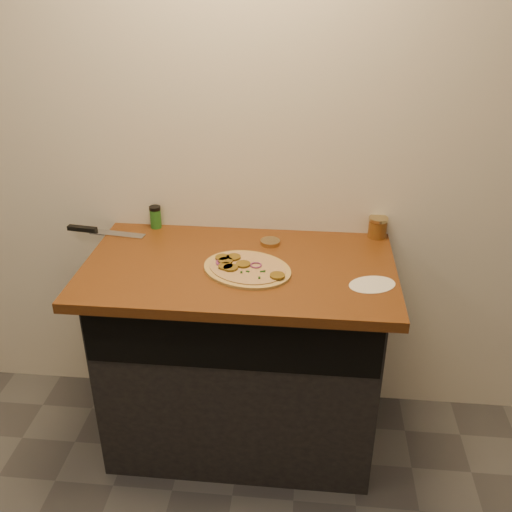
# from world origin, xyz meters

# --- Properties ---
(room_shell) EXTENTS (4.02, 3.52, 2.71)m
(room_shell) POSITION_xyz_m (0.00, 0.00, 1.70)
(room_shell) COLOR silver
(room_shell) RESTS_ON ground
(cabinet) EXTENTS (1.10, 0.60, 0.86)m
(cabinet) POSITION_xyz_m (0.00, 1.45, 0.43)
(cabinet) COLOR black
(cabinet) RESTS_ON ground
(countertop) EXTENTS (1.20, 0.70, 0.04)m
(countertop) POSITION_xyz_m (0.00, 1.42, 0.88)
(countertop) COLOR brown
(countertop) RESTS_ON cabinet
(pizza) EXTENTS (0.45, 0.45, 0.02)m
(pizza) POSITION_xyz_m (0.03, 1.37, 0.91)
(pizza) COLOR tan
(pizza) RESTS_ON countertop
(chefs_knife) EXTENTS (0.35, 0.08, 0.02)m
(chefs_knife) POSITION_xyz_m (-0.64, 1.64, 0.91)
(chefs_knife) COLOR #B7BAC1
(chefs_knife) RESTS_ON countertop
(mason_jar_lid) EXTENTS (0.09, 0.09, 0.02)m
(mason_jar_lid) POSITION_xyz_m (0.11, 1.60, 0.91)
(mason_jar_lid) COLOR tan
(mason_jar_lid) RESTS_ON countertop
(salsa_jar) EXTENTS (0.08, 0.08, 0.09)m
(salsa_jar) POSITION_xyz_m (0.55, 1.72, 0.94)
(salsa_jar) COLOR #9F0F10
(salsa_jar) RESTS_ON countertop
(spice_shaker) EXTENTS (0.05, 0.05, 0.10)m
(spice_shaker) POSITION_xyz_m (-0.40, 1.72, 0.95)
(spice_shaker) COLOR #256820
(spice_shaker) RESTS_ON countertop
(flour_spill) EXTENTS (0.23, 0.23, 0.00)m
(flour_spill) POSITION_xyz_m (0.50, 1.31, 0.90)
(flour_spill) COLOR silver
(flour_spill) RESTS_ON countertop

